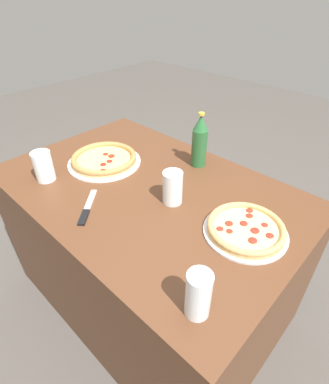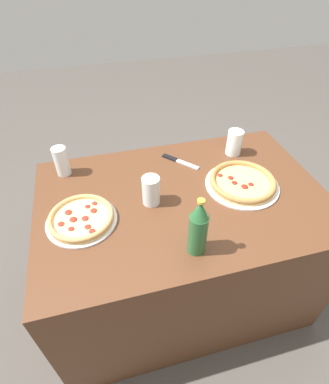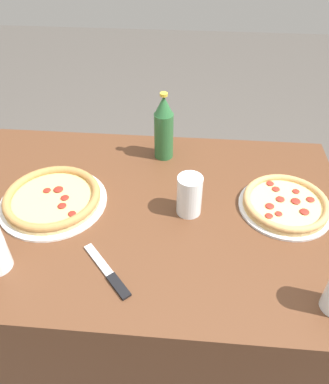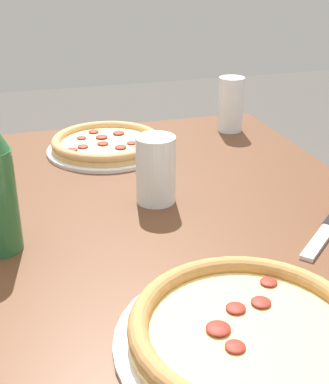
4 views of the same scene
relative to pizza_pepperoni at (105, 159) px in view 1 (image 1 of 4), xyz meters
name	(u,v)px [view 1 (image 1 of 4)]	position (x,y,z in m)	size (l,w,h in m)	color
ground_plane	(151,294)	(-0.28, 0.00, -0.74)	(8.00, 8.00, 0.00)	#4C4742
table	(149,248)	(-0.28, 0.00, -0.38)	(1.26, 0.83, 0.72)	#56331E
pizza_pepperoni	(105,159)	(0.00, 0.00, 0.00)	(0.33, 0.33, 0.04)	white
pizza_veggie	(246,229)	(-0.72, -0.04, 0.00)	(0.28, 0.28, 0.04)	silver
glass_cola	(44,167)	(0.07, 0.26, 0.04)	(0.08, 0.08, 0.13)	white
glass_orange_juice	(198,297)	(-0.78, 0.30, 0.04)	(0.07, 0.07, 0.14)	white
glass_red_wine	(172,189)	(-0.42, 0.00, 0.04)	(0.07, 0.07, 0.13)	white
beer_bottle	(200,141)	(-0.32, -0.28, 0.10)	(0.07, 0.07, 0.25)	#286033
knife	(87,208)	(-0.22, 0.25, -0.02)	(0.15, 0.17, 0.01)	black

